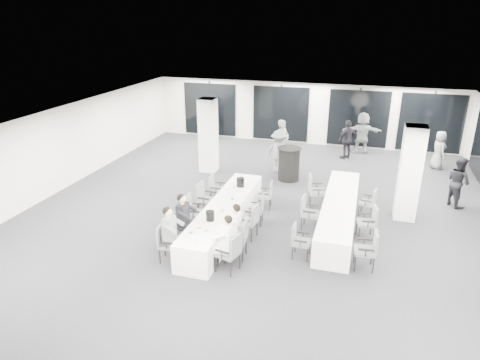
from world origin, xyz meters
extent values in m
cube|color=black|center=(0.00, 0.00, -0.01)|extent=(14.00, 16.00, 0.02)
cube|color=silver|center=(0.00, 0.00, 2.81)|extent=(14.00, 16.00, 0.02)
cube|color=beige|center=(-7.01, 0.00, 1.40)|extent=(0.02, 16.00, 2.80)
cube|color=beige|center=(0.00, 8.01, 1.40)|extent=(14.00, 0.02, 2.80)
cube|color=black|center=(0.00, 7.94, 1.35)|extent=(13.60, 0.06, 2.50)
cube|color=silver|center=(-2.80, 3.20, 1.40)|extent=(0.60, 0.60, 2.80)
cube|color=silver|center=(4.20, 1.00, 1.40)|extent=(0.60, 0.60, 2.80)
cube|color=white|center=(-0.69, -1.24, 0.38)|extent=(0.90, 5.00, 0.75)
cube|color=white|center=(2.37, -0.05, 0.38)|extent=(0.90, 5.00, 0.75)
cylinder|color=black|center=(0.33, 3.11, 0.60)|extent=(0.77, 0.77, 1.20)
cylinder|color=black|center=(0.33, 3.11, 1.20)|extent=(0.88, 0.88, 0.02)
cube|color=#595C61|center=(-1.44, -3.17, 0.44)|extent=(0.51, 0.53, 0.08)
cube|color=#595C61|center=(-1.65, -3.20, 0.71)|extent=(0.12, 0.46, 0.45)
cylinder|color=black|center=(-1.66, -3.01, 0.20)|extent=(0.04, 0.04, 0.40)
cylinder|color=black|center=(-1.61, -3.40, 0.20)|extent=(0.04, 0.04, 0.40)
cylinder|color=black|center=(-1.27, -2.95, 0.20)|extent=(0.04, 0.04, 0.40)
cylinder|color=black|center=(-1.22, -3.34, 0.20)|extent=(0.04, 0.04, 0.40)
cube|color=black|center=(-1.48, -2.93, 0.61)|extent=(0.34, 0.09, 0.04)
cube|color=black|center=(-1.41, -3.42, 0.61)|extent=(0.34, 0.09, 0.04)
cube|color=#595C61|center=(-1.44, -2.36, 0.43)|extent=(0.53, 0.55, 0.08)
cube|color=#595C61|center=(-1.64, -2.31, 0.68)|extent=(0.16, 0.44, 0.43)
cylinder|color=black|center=(-1.58, -2.13, 0.19)|extent=(0.03, 0.03, 0.39)
cylinder|color=black|center=(-1.67, -2.50, 0.19)|extent=(0.03, 0.03, 0.39)
cylinder|color=black|center=(-1.21, -2.23, 0.19)|extent=(0.03, 0.03, 0.39)
cylinder|color=black|center=(-1.30, -2.59, 0.19)|extent=(0.03, 0.03, 0.39)
cube|color=black|center=(-1.38, -2.13, 0.59)|extent=(0.32, 0.12, 0.04)
cube|color=black|center=(-1.50, -2.59, 0.59)|extent=(0.32, 0.12, 0.04)
cube|color=#595C61|center=(-1.44, -1.44, 0.48)|extent=(0.53, 0.55, 0.08)
cube|color=#595C61|center=(-1.67, -1.46, 0.76)|extent=(0.10, 0.49, 0.49)
cylinder|color=black|center=(-1.67, -1.25, 0.22)|extent=(0.04, 0.04, 0.43)
cylinder|color=black|center=(-1.63, -1.67, 0.22)|extent=(0.04, 0.04, 0.43)
cylinder|color=black|center=(-1.25, -1.21, 0.22)|extent=(0.04, 0.04, 0.43)
cylinder|color=black|center=(-1.21, -1.63, 0.22)|extent=(0.04, 0.04, 0.43)
cube|color=black|center=(-1.46, -1.18, 0.65)|extent=(0.36, 0.07, 0.04)
cube|color=black|center=(-1.42, -1.70, 0.65)|extent=(0.36, 0.07, 0.04)
cube|color=#595C61|center=(-1.44, -0.57, 0.49)|extent=(0.53, 0.56, 0.09)
cube|color=#595C61|center=(-1.68, -0.55, 0.78)|extent=(0.10, 0.50, 0.50)
cylinder|color=black|center=(-1.64, -0.34, 0.22)|extent=(0.04, 0.04, 0.44)
cylinder|color=black|center=(-1.67, -0.77, 0.22)|extent=(0.04, 0.04, 0.44)
cylinder|color=black|center=(-1.21, -0.37, 0.22)|extent=(0.04, 0.04, 0.44)
cylinder|color=black|center=(-1.24, -0.80, 0.22)|extent=(0.04, 0.04, 0.44)
cube|color=black|center=(-1.42, -0.30, 0.67)|extent=(0.37, 0.07, 0.04)
cube|color=black|center=(-1.46, -0.84, 0.67)|extent=(0.37, 0.07, 0.04)
cube|color=#595C61|center=(-1.44, 0.40, 0.44)|extent=(0.48, 0.50, 0.08)
cube|color=#595C61|center=(-1.66, 0.39, 0.71)|extent=(0.08, 0.46, 0.45)
cylinder|color=black|center=(-1.65, 0.59, 0.20)|extent=(0.04, 0.04, 0.40)
cylinder|color=black|center=(-1.63, 0.19, 0.20)|extent=(0.04, 0.04, 0.40)
cylinder|color=black|center=(-1.25, 0.61, 0.20)|extent=(0.04, 0.04, 0.40)
cylinder|color=black|center=(-1.23, 0.21, 0.20)|extent=(0.04, 0.04, 0.40)
cube|color=black|center=(-1.45, 0.65, 0.61)|extent=(0.34, 0.06, 0.04)
cube|color=black|center=(-1.43, 0.15, 0.61)|extent=(0.34, 0.06, 0.04)
cube|color=#595C61|center=(0.06, -3.19, 0.46)|extent=(0.58, 0.59, 0.08)
cube|color=#595C61|center=(0.28, -3.25, 0.74)|extent=(0.18, 0.47, 0.47)
cylinder|color=black|center=(0.21, -3.44, 0.21)|extent=(0.04, 0.04, 0.42)
cylinder|color=black|center=(0.31, -3.04, 0.21)|extent=(0.04, 0.04, 0.42)
cylinder|color=black|center=(-0.19, -3.34, 0.21)|extent=(0.04, 0.04, 0.42)
cylinder|color=black|center=(-0.09, -2.94, 0.21)|extent=(0.04, 0.04, 0.42)
cube|color=black|center=(0.00, -3.44, 0.64)|extent=(0.35, 0.13, 0.04)
cube|color=black|center=(0.12, -2.94, 0.64)|extent=(0.35, 0.13, 0.04)
cube|color=#595C61|center=(0.06, -2.55, 0.48)|extent=(0.53, 0.55, 0.09)
cube|color=#595C61|center=(0.29, -2.53, 0.77)|extent=(0.10, 0.50, 0.49)
cylinder|color=black|center=(0.29, -2.75, 0.22)|extent=(0.04, 0.04, 0.44)
cylinder|color=black|center=(0.26, -2.32, 0.22)|extent=(0.04, 0.04, 0.44)
cylinder|color=black|center=(-0.14, -2.78, 0.22)|extent=(0.04, 0.04, 0.44)
cylinder|color=black|center=(-0.17, -2.35, 0.22)|extent=(0.04, 0.04, 0.44)
cube|color=black|center=(0.08, -2.82, 0.66)|extent=(0.37, 0.07, 0.04)
cube|color=black|center=(0.04, -2.28, 0.66)|extent=(0.37, 0.07, 0.04)
cube|color=#595C61|center=(0.06, -1.50, 0.46)|extent=(0.52, 0.54, 0.08)
cube|color=#595C61|center=(0.28, -1.53, 0.73)|extent=(0.12, 0.47, 0.47)
cylinder|color=black|center=(0.24, -1.73, 0.21)|extent=(0.04, 0.04, 0.42)
cylinder|color=black|center=(0.29, -1.32, 0.21)|extent=(0.04, 0.04, 0.42)
cylinder|color=black|center=(-0.17, -1.68, 0.21)|extent=(0.04, 0.04, 0.42)
cylinder|color=black|center=(-0.12, -1.27, 0.21)|extent=(0.04, 0.04, 0.42)
cube|color=black|center=(0.03, -1.75, 0.63)|extent=(0.35, 0.08, 0.04)
cube|color=black|center=(0.09, -1.25, 0.63)|extent=(0.35, 0.08, 0.04)
cube|color=#595C61|center=(0.06, -0.65, 0.41)|extent=(0.46, 0.48, 0.07)
cube|color=#595C61|center=(0.26, -0.63, 0.65)|extent=(0.10, 0.42, 0.42)
cylinder|color=black|center=(0.26, -0.81, 0.18)|extent=(0.03, 0.03, 0.37)
cylinder|color=black|center=(0.22, -0.45, 0.18)|extent=(0.03, 0.03, 0.37)
cylinder|color=black|center=(-0.10, -0.85, 0.18)|extent=(0.03, 0.03, 0.37)
cylinder|color=black|center=(-0.14, -0.49, 0.18)|extent=(0.03, 0.03, 0.37)
cube|color=black|center=(0.09, -0.88, 0.56)|extent=(0.31, 0.07, 0.04)
cube|color=black|center=(0.03, -0.43, 0.56)|extent=(0.31, 0.07, 0.04)
cube|color=#595C61|center=(0.06, 0.47, 0.41)|extent=(0.47, 0.49, 0.07)
cube|color=#595C61|center=(0.26, 0.49, 0.66)|extent=(0.11, 0.42, 0.42)
cylinder|color=black|center=(0.26, 0.31, 0.19)|extent=(0.03, 0.03, 0.37)
cylinder|color=black|center=(0.22, 0.67, 0.19)|extent=(0.03, 0.03, 0.37)
cylinder|color=black|center=(-0.10, 0.26, 0.19)|extent=(0.03, 0.03, 0.37)
cylinder|color=black|center=(-0.14, 0.63, 0.19)|extent=(0.03, 0.03, 0.37)
cube|color=black|center=(0.09, 0.24, 0.57)|extent=(0.31, 0.07, 0.04)
cube|color=black|center=(0.03, 0.69, 0.57)|extent=(0.31, 0.07, 0.04)
cube|color=#595C61|center=(1.62, -2.11, 0.41)|extent=(0.43, 0.44, 0.07)
cube|color=#595C61|center=(1.42, -2.10, 0.66)|extent=(0.06, 0.42, 0.42)
cylinder|color=black|center=(1.44, -1.92, 0.19)|extent=(0.03, 0.03, 0.38)
cylinder|color=black|center=(1.43, -2.29, 0.19)|extent=(0.03, 0.03, 0.38)
cylinder|color=black|center=(1.80, -1.93, 0.19)|extent=(0.03, 0.03, 0.38)
cylinder|color=black|center=(1.80, -2.29, 0.19)|extent=(0.03, 0.03, 0.38)
cube|color=black|center=(1.62, -1.88, 0.57)|extent=(0.31, 0.04, 0.04)
cube|color=black|center=(1.62, -2.34, 0.57)|extent=(0.31, 0.04, 0.04)
cube|color=#595C61|center=(1.62, -0.51, 0.46)|extent=(0.49, 0.50, 0.08)
cube|color=#595C61|center=(1.39, -0.51, 0.73)|extent=(0.08, 0.47, 0.47)
cylinder|color=black|center=(1.42, -0.30, 0.21)|extent=(0.04, 0.04, 0.42)
cylinder|color=black|center=(1.41, -0.71, 0.21)|extent=(0.04, 0.04, 0.42)
cylinder|color=black|center=(1.83, -0.32, 0.21)|extent=(0.04, 0.04, 0.42)
cylinder|color=black|center=(1.81, -0.72, 0.21)|extent=(0.04, 0.04, 0.42)
cube|color=black|center=(1.63, -0.26, 0.63)|extent=(0.35, 0.05, 0.04)
cube|color=black|center=(1.61, -0.77, 0.63)|extent=(0.35, 0.05, 0.04)
cube|color=#595C61|center=(1.62, 1.04, 0.49)|extent=(0.61, 0.63, 0.09)
cube|color=#595C61|center=(1.38, 0.99, 0.79)|extent=(0.18, 0.51, 0.50)
cylinder|color=black|center=(1.35, 1.21, 0.22)|extent=(0.04, 0.04, 0.45)
cylinder|color=black|center=(1.45, 0.78, 0.22)|extent=(0.04, 0.04, 0.45)
cylinder|color=black|center=(1.78, 1.31, 0.22)|extent=(0.04, 0.04, 0.45)
cylinder|color=black|center=(1.88, 0.88, 0.22)|extent=(0.04, 0.04, 0.45)
cube|color=black|center=(1.56, 1.31, 0.68)|extent=(0.37, 0.13, 0.04)
cube|color=black|center=(1.68, 0.78, 0.68)|extent=(0.37, 0.13, 0.04)
cube|color=#595C61|center=(3.12, -2.17, 0.46)|extent=(0.52, 0.53, 0.08)
cube|color=#595C61|center=(3.34, -2.15, 0.74)|extent=(0.11, 0.48, 0.47)
cylinder|color=black|center=(3.34, -2.36, 0.21)|extent=(0.04, 0.04, 0.42)
cylinder|color=black|center=(3.30, -1.95, 0.21)|extent=(0.04, 0.04, 0.42)
cylinder|color=black|center=(2.93, -2.39, 0.21)|extent=(0.04, 0.04, 0.42)
cylinder|color=black|center=(2.89, -1.99, 0.21)|extent=(0.04, 0.04, 0.42)
cube|color=black|center=(3.14, -2.43, 0.64)|extent=(0.35, 0.07, 0.04)
cube|color=black|center=(3.09, -1.92, 0.64)|extent=(0.35, 0.07, 0.04)
cube|color=#595C61|center=(3.12, -0.62, 0.44)|extent=(0.53, 0.55, 0.08)
cube|color=#595C61|center=(3.33, -0.58, 0.70)|extent=(0.15, 0.45, 0.45)
cylinder|color=black|center=(3.35, -0.77, 0.20)|extent=(0.04, 0.04, 0.40)
cylinder|color=black|center=(3.27, -0.39, 0.20)|extent=(0.04, 0.04, 0.40)
cylinder|color=black|center=(2.97, -0.85, 0.20)|extent=(0.04, 0.04, 0.40)
cylinder|color=black|center=(2.89, -0.47, 0.20)|extent=(0.04, 0.04, 0.40)
cube|color=black|center=(3.17, -0.86, 0.60)|extent=(0.33, 0.11, 0.04)
cube|color=black|center=(3.07, -0.38, 0.60)|extent=(0.33, 0.11, 0.04)
cube|color=#595C61|center=(3.12, 0.83, 0.41)|extent=(0.50, 0.51, 0.07)
cube|color=#595C61|center=(3.31, 0.79, 0.66)|extent=(0.14, 0.42, 0.42)
cylinder|color=black|center=(3.26, 0.61, 0.19)|extent=(0.03, 0.03, 0.37)
cylinder|color=black|center=(3.33, 0.97, 0.19)|extent=(0.03, 0.03, 0.37)
cylinder|color=black|center=(2.90, 0.68, 0.19)|extent=(0.03, 0.03, 0.37)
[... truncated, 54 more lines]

